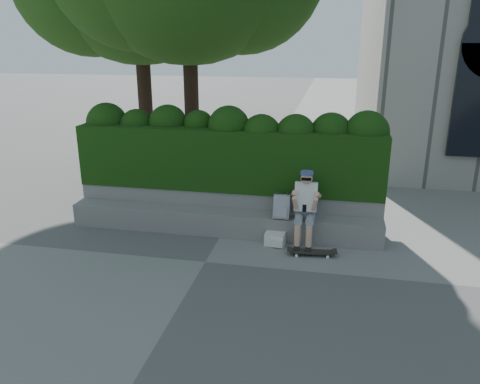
% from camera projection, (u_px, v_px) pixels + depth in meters
% --- Properties ---
extents(ground, '(80.00, 80.00, 0.00)m').
position_uv_depth(ground, '(205.00, 262.00, 7.89)').
color(ground, slate).
rests_on(ground, ground).
extents(bench_ledge, '(6.00, 0.45, 0.45)m').
position_uv_depth(bench_ledge, '(222.00, 223.00, 8.99)').
color(bench_ledge, gray).
rests_on(bench_ledge, ground).
extents(planter_wall, '(6.00, 0.50, 0.75)m').
position_uv_depth(planter_wall, '(228.00, 207.00, 9.39)').
color(planter_wall, gray).
rests_on(planter_wall, ground).
extents(hedge, '(6.00, 1.00, 1.20)m').
position_uv_depth(hedge, '(230.00, 157.00, 9.29)').
color(hedge, black).
rests_on(hedge, planter_wall).
extents(person, '(0.40, 0.76, 1.38)m').
position_uv_depth(person, '(305.00, 205.00, 8.36)').
color(person, gray).
rests_on(person, ground).
extents(skateboard, '(0.78, 0.27, 0.08)m').
position_uv_depth(skateboard, '(312.00, 252.00, 8.11)').
color(skateboard, black).
rests_on(skateboard, ground).
extents(backpack_plaid, '(0.30, 0.16, 0.44)m').
position_uv_depth(backpack_plaid, '(282.00, 207.00, 8.54)').
color(backpack_plaid, silver).
rests_on(backpack_plaid, bench_ledge).
extents(backpack_ground, '(0.38, 0.29, 0.23)m').
position_uv_depth(backpack_ground, '(275.00, 239.00, 8.53)').
color(backpack_ground, silver).
rests_on(backpack_ground, ground).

